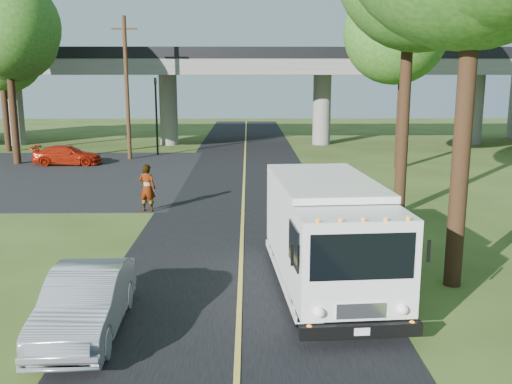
{
  "coord_description": "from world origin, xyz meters",
  "views": [
    {
      "loc": [
        0.22,
        -12.94,
        5.32
      ],
      "look_at": [
        0.47,
        5.29,
        1.6
      ],
      "focal_mm": 40.0,
      "sensor_mm": 36.0,
      "label": 1
    }
  ],
  "objects_px": {
    "traffic_signal": "(156,108)",
    "silver_sedan": "(85,302)",
    "tree_left_far": "(2,44)",
    "step_van": "(328,232)",
    "tree_right_far": "(409,21)",
    "red_sedan": "(67,155)",
    "pedestrian": "(147,188)",
    "utility_pole": "(127,88)",
    "tree_left_lot": "(9,31)"
  },
  "relations": [
    {
      "from": "traffic_signal",
      "to": "tree_right_far",
      "type": "bearing_deg",
      "value": -22.07
    },
    {
      "from": "traffic_signal",
      "to": "tree_left_lot",
      "type": "bearing_deg",
      "value": -151.89
    },
    {
      "from": "utility_pole",
      "to": "tree_left_lot",
      "type": "bearing_deg",
      "value": -161.03
    },
    {
      "from": "red_sedan",
      "to": "pedestrian",
      "type": "bearing_deg",
      "value": -150.77
    },
    {
      "from": "tree_right_far",
      "to": "silver_sedan",
      "type": "bearing_deg",
      "value": -119.96
    },
    {
      "from": "traffic_signal",
      "to": "tree_right_far",
      "type": "xyz_separation_m",
      "value": [
        15.21,
        -6.16,
        5.1
      ]
    },
    {
      "from": "tree_left_far",
      "to": "pedestrian",
      "type": "relative_size",
      "value": 5.17
    },
    {
      "from": "tree_left_far",
      "to": "silver_sedan",
      "type": "xyz_separation_m",
      "value": [
        13.59,
        -29.52,
        -6.77
      ]
    },
    {
      "from": "tree_left_far",
      "to": "silver_sedan",
      "type": "relative_size",
      "value": 2.38
    },
    {
      "from": "tree_left_lot",
      "to": "red_sedan",
      "type": "xyz_separation_m",
      "value": [
        3.01,
        -0.25,
        -7.31
      ]
    },
    {
      "from": "utility_pole",
      "to": "red_sedan",
      "type": "xyz_separation_m",
      "value": [
        -3.28,
        -2.41,
        -4.0
      ]
    },
    {
      "from": "utility_pole",
      "to": "red_sedan",
      "type": "height_order",
      "value": "utility_pole"
    },
    {
      "from": "silver_sedan",
      "to": "pedestrian",
      "type": "xyz_separation_m",
      "value": [
        -0.6,
        10.97,
        0.27
      ]
    },
    {
      "from": "step_van",
      "to": "silver_sedan",
      "type": "relative_size",
      "value": 1.63
    },
    {
      "from": "tree_left_far",
      "to": "red_sedan",
      "type": "relative_size",
      "value": 2.42
    },
    {
      "from": "tree_left_lot",
      "to": "step_van",
      "type": "height_order",
      "value": "tree_left_lot"
    },
    {
      "from": "tree_right_far",
      "to": "red_sedan",
      "type": "xyz_separation_m",
      "value": [
        -19.99,
        1.75,
        -7.71
      ]
    },
    {
      "from": "tree_right_far",
      "to": "tree_left_lot",
      "type": "bearing_deg",
      "value": 175.03
    },
    {
      "from": "pedestrian",
      "to": "red_sedan",
      "type": "bearing_deg",
      "value": -45.97
    },
    {
      "from": "traffic_signal",
      "to": "utility_pole",
      "type": "height_order",
      "value": "utility_pole"
    },
    {
      "from": "tree_left_far",
      "to": "step_van",
      "type": "xyz_separation_m",
      "value": [
        18.99,
        -27.11,
        -5.94
      ]
    },
    {
      "from": "traffic_signal",
      "to": "tree_left_far",
      "type": "height_order",
      "value": "tree_left_far"
    },
    {
      "from": "traffic_signal",
      "to": "silver_sedan",
      "type": "bearing_deg",
      "value": -84.22
    },
    {
      "from": "tree_right_far",
      "to": "red_sedan",
      "type": "relative_size",
      "value": 2.69
    },
    {
      "from": "tree_left_lot",
      "to": "red_sedan",
      "type": "height_order",
      "value": "tree_left_lot"
    },
    {
      "from": "traffic_signal",
      "to": "tree_left_lot",
      "type": "height_order",
      "value": "tree_left_lot"
    },
    {
      "from": "utility_pole",
      "to": "tree_left_lot",
      "type": "xyz_separation_m",
      "value": [
        -6.29,
        -2.16,
        3.31
      ]
    },
    {
      "from": "red_sedan",
      "to": "tree_left_far",
      "type": "bearing_deg",
      "value": 43.54
    },
    {
      "from": "silver_sedan",
      "to": "tree_left_far",
      "type": "bearing_deg",
      "value": 112.65
    },
    {
      "from": "tree_left_lot",
      "to": "red_sedan",
      "type": "bearing_deg",
      "value": -4.74
    },
    {
      "from": "traffic_signal",
      "to": "utility_pole",
      "type": "xyz_separation_m",
      "value": [
        -1.5,
        -2.0,
        1.4
      ]
    },
    {
      "from": "traffic_signal",
      "to": "pedestrian",
      "type": "relative_size",
      "value": 2.72
    },
    {
      "from": "tree_left_lot",
      "to": "red_sedan",
      "type": "relative_size",
      "value": 2.57
    },
    {
      "from": "traffic_signal",
      "to": "silver_sedan",
      "type": "distance_m",
      "value": 27.94
    },
    {
      "from": "pedestrian",
      "to": "tree_right_far",
      "type": "bearing_deg",
      "value": -126.51
    },
    {
      "from": "utility_pole",
      "to": "step_van",
      "type": "height_order",
      "value": "utility_pole"
    },
    {
      "from": "pedestrian",
      "to": "tree_left_lot",
      "type": "bearing_deg",
      "value": -37.02
    },
    {
      "from": "tree_right_far",
      "to": "pedestrian",
      "type": "xyz_separation_m",
      "value": [
        -13.01,
        -10.55,
        -7.35
      ]
    },
    {
      "from": "red_sedan",
      "to": "traffic_signal",
      "type": "bearing_deg",
      "value": -47.64
    },
    {
      "from": "utility_pole",
      "to": "step_van",
      "type": "relative_size",
      "value": 1.33
    },
    {
      "from": "pedestrian",
      "to": "step_van",
      "type": "bearing_deg",
      "value": 139.43
    },
    {
      "from": "silver_sedan",
      "to": "utility_pole",
      "type": "bearing_deg",
      "value": 97.43
    },
    {
      "from": "step_van",
      "to": "red_sedan",
      "type": "bearing_deg",
      "value": 117.49
    },
    {
      "from": "traffic_signal",
      "to": "silver_sedan",
      "type": "height_order",
      "value": "traffic_signal"
    },
    {
      "from": "silver_sedan",
      "to": "pedestrian",
      "type": "bearing_deg",
      "value": 91.05
    },
    {
      "from": "silver_sedan",
      "to": "step_van",
      "type": "bearing_deg",
      "value": 22.01
    },
    {
      "from": "tree_left_lot",
      "to": "silver_sedan",
      "type": "height_order",
      "value": "tree_left_lot"
    },
    {
      "from": "tree_left_far",
      "to": "step_van",
      "type": "height_order",
      "value": "tree_left_far"
    },
    {
      "from": "utility_pole",
      "to": "tree_left_far",
      "type": "bearing_deg",
      "value": 157.57
    },
    {
      "from": "tree_left_far",
      "to": "silver_sedan",
      "type": "distance_m",
      "value": 33.2
    }
  ]
}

